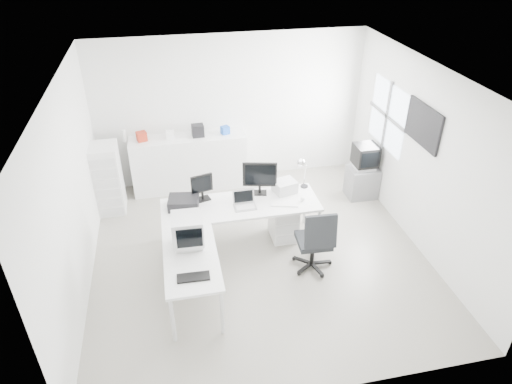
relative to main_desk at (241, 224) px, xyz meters
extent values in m
cube|color=beige|center=(0.22, -0.30, -0.38)|extent=(5.00, 5.00, 0.01)
cube|color=white|center=(0.22, -0.30, 2.42)|extent=(5.00, 5.00, 0.01)
cube|color=silver|center=(0.22, 2.20, 1.02)|extent=(5.00, 0.02, 2.80)
cube|color=silver|center=(-2.28, -0.30, 1.02)|extent=(0.02, 5.00, 2.80)
cube|color=silver|center=(2.72, -0.30, 1.02)|extent=(0.02, 5.00, 2.80)
cube|color=silver|center=(0.70, 0.05, -0.08)|extent=(0.40, 0.50, 0.60)
cube|color=black|center=(-0.85, 0.10, 0.45)|extent=(0.50, 0.41, 0.16)
cube|color=silver|center=(0.65, -0.15, 0.38)|extent=(0.43, 0.23, 0.02)
sphere|color=silver|center=(0.95, -0.10, 0.41)|extent=(0.07, 0.07, 0.07)
cube|color=silver|center=(0.75, 0.22, 0.47)|extent=(0.40, 0.36, 0.19)
cube|color=black|center=(-0.85, -1.50, 0.39)|extent=(0.41, 0.17, 0.03)
cube|color=slate|center=(2.44, 0.98, -0.08)|extent=(0.53, 0.44, 0.58)
cube|color=silver|center=(-0.64, 1.94, 0.15)|extent=(2.11, 0.53, 1.05)
cube|color=#A12817|center=(-1.44, 1.94, 0.76)|extent=(0.20, 0.19, 0.17)
cube|color=silver|center=(-0.94, 1.94, 0.75)|extent=(0.14, 0.12, 0.14)
cube|color=black|center=(-0.44, 1.94, 0.79)|extent=(0.22, 0.20, 0.22)
cube|color=blue|center=(0.06, 1.94, 0.75)|extent=(0.18, 0.17, 0.14)
cylinder|color=silver|center=(-1.74, 1.98, 0.79)|extent=(0.07, 0.07, 0.22)
cube|color=silver|center=(-2.06, 1.43, 0.25)|extent=(0.44, 0.52, 1.26)
camera|label=1|loc=(-0.95, -5.74, 4.18)|focal=32.00mm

